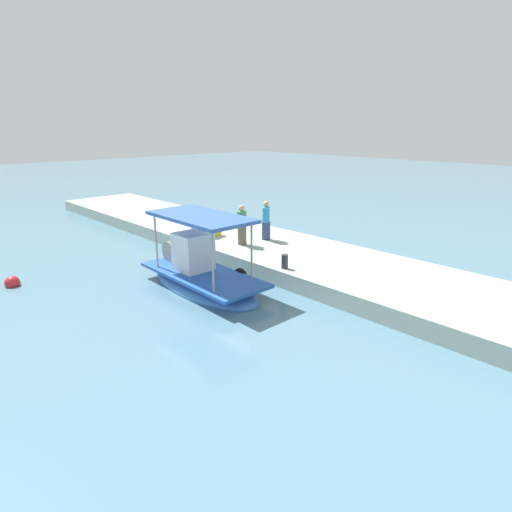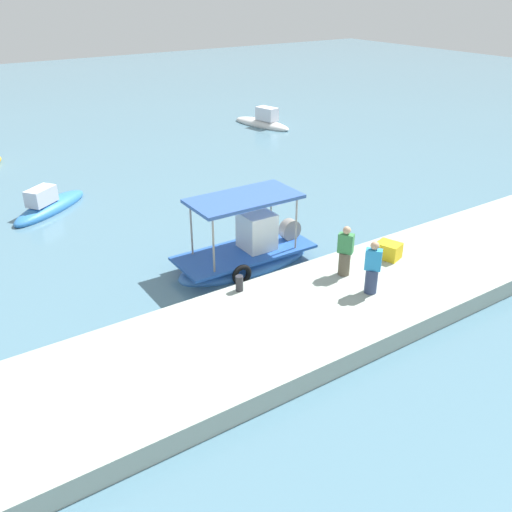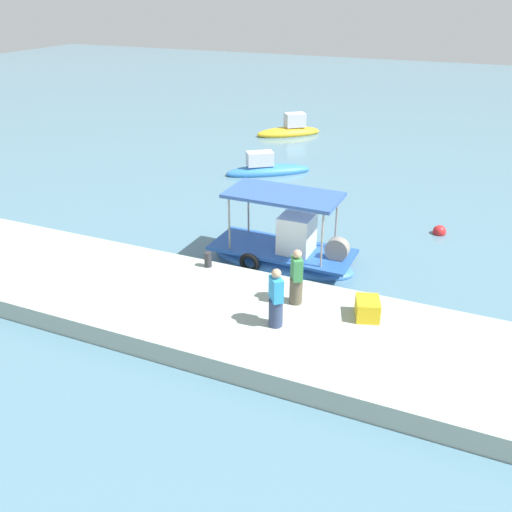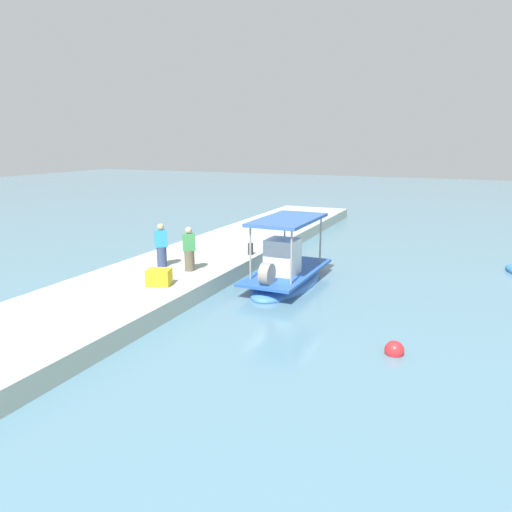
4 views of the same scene
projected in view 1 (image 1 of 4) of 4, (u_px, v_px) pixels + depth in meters
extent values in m
plane|color=slate|center=(203.00, 286.00, 14.99)|extent=(120.00, 120.00, 0.00)
cube|color=#A6B3A8|center=(284.00, 254.00, 17.69)|extent=(36.00, 4.75, 0.60)
ellipsoid|color=#3C76C7|center=(203.00, 286.00, 14.79)|extent=(5.25, 2.14, 0.81)
cube|color=#2654AB|center=(203.00, 274.00, 14.66)|extent=(5.04, 2.14, 0.10)
cube|color=silver|center=(193.00, 253.00, 14.83)|extent=(1.12, 1.15, 1.43)
cylinder|color=gray|center=(156.00, 242.00, 15.04)|extent=(0.07, 0.07, 2.03)
cylinder|color=gray|center=(193.00, 235.00, 16.06)|extent=(0.07, 0.07, 2.03)
cylinder|color=gray|center=(213.00, 264.00, 12.69)|extent=(0.07, 0.07, 2.03)
cylinder|color=gray|center=(252.00, 254.00, 13.71)|extent=(0.07, 0.07, 2.03)
cube|color=#345BA7|center=(200.00, 217.00, 14.06)|extent=(3.87, 2.02, 0.12)
torus|color=black|center=(241.00, 278.00, 14.86)|extent=(0.74, 0.19, 0.74)
cylinder|color=gray|center=(171.00, 251.00, 15.94)|extent=(0.81, 0.36, 0.80)
cylinder|color=brown|center=(242.00, 235.00, 17.89)|extent=(0.52, 0.52, 0.79)
cube|color=#39864B|center=(242.00, 219.00, 17.68)|extent=(0.48, 0.55, 0.65)
sphere|color=tan|center=(242.00, 208.00, 17.54)|extent=(0.26, 0.26, 0.26)
cylinder|color=navy|center=(266.00, 231.00, 18.70)|extent=(0.54, 0.54, 0.80)
cube|color=#2C92D6|center=(266.00, 214.00, 18.48)|extent=(0.52, 0.54, 0.66)
sphere|color=tan|center=(266.00, 204.00, 18.34)|extent=(0.26, 0.26, 0.26)
cylinder|color=#2D2D33|center=(285.00, 261.00, 14.92)|extent=(0.24, 0.24, 0.51)
cube|color=gold|center=(211.00, 230.00, 19.33)|extent=(0.84, 0.94, 0.56)
sphere|color=red|center=(12.00, 283.00, 14.99)|extent=(0.51, 0.51, 0.51)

